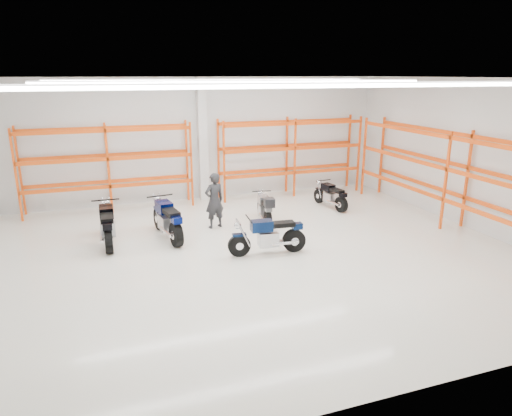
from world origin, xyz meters
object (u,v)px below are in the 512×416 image
object	(u,v)px
motorcycle_back_c	(265,209)
structural_column	(203,140)
motorcycle_back_a	(108,226)
motorcycle_back_d	(331,196)
motorcycle_main	(271,236)
motorcycle_back_b	(168,221)
standing_man	(214,201)

from	to	relation	value
motorcycle_back_c	structural_column	bearing A→B (deg)	108.33
motorcycle_back_a	motorcycle_back_d	bearing A→B (deg)	8.60
motorcycle_main	motorcycle_back_c	xyz separation A→B (m)	(0.75, 2.46, -0.00)
motorcycle_back_a	motorcycle_back_d	world-z (taller)	motorcycle_back_a
motorcycle_main	motorcycle_back_c	world-z (taller)	motorcycle_main
motorcycle_back_d	structural_column	distance (m)	5.13
motorcycle_main	structural_column	size ratio (longest dim) A/B	0.47
motorcycle_back_a	motorcycle_back_b	world-z (taller)	motorcycle_back_b
motorcycle_back_b	standing_man	xyz separation A→B (m)	(1.52, 0.54, 0.33)
structural_column	motorcycle_back_b	bearing A→B (deg)	-116.66
motorcycle_back_a	motorcycle_back_c	xyz separation A→B (m)	(4.79, 0.32, -0.05)
motorcycle_back_b	standing_man	world-z (taller)	standing_man
motorcycle_back_a	motorcycle_back_d	xyz separation A→B (m)	(7.61, 1.15, -0.10)
motorcycle_back_d	standing_man	world-z (taller)	standing_man
standing_man	structural_column	distance (m)	3.69
structural_column	motorcycle_back_d	bearing A→B (deg)	-33.94
motorcycle_main	motorcycle_back_b	size ratio (longest dim) A/B	0.90
motorcycle_back_a	structural_column	world-z (taller)	structural_column
motorcycle_back_a	motorcycle_back_c	distance (m)	4.80
motorcycle_back_b	structural_column	bearing A→B (deg)	63.34
motorcycle_back_d	motorcycle_back_a	bearing A→B (deg)	-171.40
standing_man	motorcycle_main	bearing A→B (deg)	93.84
motorcycle_back_b	motorcycle_back_a	bearing A→B (deg)	176.53
motorcycle_back_c	standing_man	size ratio (longest dim) A/B	1.13
motorcycle_main	motorcycle_back_b	distance (m)	3.15
motorcycle_back_c	motorcycle_back_b	bearing A→B (deg)	-172.43
motorcycle_main	structural_column	bearing A→B (deg)	93.98
motorcycle_back_a	structural_column	size ratio (longest dim) A/B	0.51
motorcycle_main	motorcycle_back_a	xyz separation A→B (m)	(-4.04, 2.15, 0.05)
motorcycle_main	motorcycle_back_d	bearing A→B (deg)	42.76
motorcycle_main	standing_man	world-z (taller)	standing_man
motorcycle_main	motorcycle_back_b	bearing A→B (deg)	139.41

